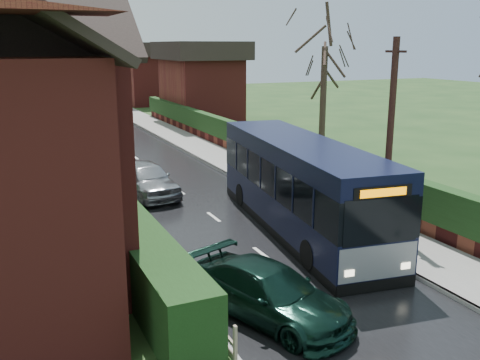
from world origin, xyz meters
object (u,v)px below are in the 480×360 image
car_green (270,293)px  telegraph_pole (390,137)px  bus (300,187)px  car_silver (146,179)px

car_green → telegraph_pole: (6.40, 3.73, 2.66)m
car_green → bus: bearing=33.6°
telegraph_pole → car_green: bearing=-156.9°
car_green → car_silver: bearing=70.2°
car_silver → telegraph_pole: 10.27m
car_silver → bus: bearing=-66.4°
car_silver → car_green: (-0.10, -11.44, -0.12)m
bus → telegraph_pole: telegraph_pole is taller
bus → car_silver: 7.45m
bus → car_green: size_ratio=2.43×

